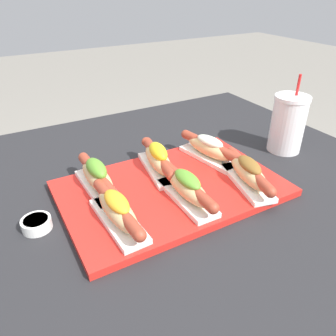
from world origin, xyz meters
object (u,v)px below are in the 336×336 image
object	(u,v)px
sauce_bowl	(36,222)
drink_cup	(288,124)
hot_dog_2	(248,173)
hot_dog_3	(97,177)
hot_dog_5	(209,148)
hot_dog_0	(117,210)
hot_dog_1	(187,187)
hot_dog_4	(158,159)
serving_tray	(172,188)

from	to	relation	value
sauce_bowl	drink_cup	world-z (taller)	drink_cup
hot_dog_2	hot_dog_3	world-z (taller)	hot_dog_3
hot_dog_2	sauce_bowl	bearing A→B (deg)	167.25
hot_dog_5	drink_cup	size ratio (longest dim) A/B	0.96
hot_dog_0	hot_dog_1	xyz separation A→B (m)	(0.17, 0.00, 0.00)
hot_dog_5	drink_cup	bearing A→B (deg)	-8.81
hot_dog_1	sauce_bowl	size ratio (longest dim) A/B	3.60
hot_dog_1	hot_dog_3	world-z (taller)	hot_dog_3
hot_dog_2	hot_dog_0	bearing A→B (deg)	176.95
hot_dog_0	hot_dog_2	xyz separation A→B (m)	(0.34, -0.02, -0.00)
hot_dog_4	drink_cup	distance (m)	0.42
hot_dog_3	sauce_bowl	xyz separation A→B (m)	(-0.16, -0.05, -0.04)
hot_dog_3	drink_cup	distance (m)	0.58
hot_dog_1	hot_dog_0	bearing A→B (deg)	-179.84
serving_tray	hot_dog_5	distance (m)	0.18
hot_dog_1	hot_dog_2	world-z (taller)	hot_dog_1
hot_dog_1	drink_cup	size ratio (longest dim) A/B	0.97
hot_dog_3	hot_dog_4	distance (m)	0.17
hot_dog_0	hot_dog_2	size ratio (longest dim) A/B	1.02
hot_dog_2	hot_dog_3	size ratio (longest dim) A/B	0.98
hot_dog_2	hot_dog_3	xyz separation A→B (m)	(-0.33, 0.16, 0.00)
serving_tray	hot_dog_2	bearing A→B (deg)	-27.39
hot_dog_0	hot_dog_5	size ratio (longest dim) A/B	1.01
hot_dog_4	hot_dog_2	bearing A→B (deg)	-45.75
serving_tray	hot_dog_0	bearing A→B (deg)	-158.01
hot_dog_0	hot_dog_2	distance (m)	0.34
hot_dog_4	hot_dog_5	size ratio (longest dim) A/B	1.00
hot_dog_5	drink_cup	world-z (taller)	drink_cup
hot_dog_1	hot_dog_5	size ratio (longest dim) A/B	1.01
drink_cup	hot_dog_1	bearing A→B (deg)	-166.86
sauce_bowl	hot_dog_5	bearing A→B (deg)	5.31
hot_dog_5	serving_tray	bearing A→B (deg)	-156.86
hot_dog_0	hot_dog_4	size ratio (longest dim) A/B	1.01
hot_dog_2	hot_dog_4	bearing A→B (deg)	134.25
hot_dog_3	drink_cup	xyz separation A→B (m)	(0.58, -0.05, 0.03)
hot_dog_2	hot_dog_5	world-z (taller)	same
hot_dog_5	hot_dog_3	bearing A→B (deg)	178.92
hot_dog_0	serving_tray	bearing A→B (deg)	21.99
hot_dog_5	sauce_bowl	bearing A→B (deg)	-174.69
hot_dog_0	sauce_bowl	world-z (taller)	hot_dog_0
hot_dog_1	hot_dog_3	distance (m)	0.22
hot_dog_1	hot_dog_4	size ratio (longest dim) A/B	1.01
hot_dog_0	hot_dog_1	distance (m)	0.17
serving_tray	sauce_bowl	size ratio (longest dim) A/B	8.54
hot_dog_4	drink_cup	size ratio (longest dim) A/B	0.96
hot_dog_1	serving_tray	bearing A→B (deg)	90.37
serving_tray	drink_cup	world-z (taller)	drink_cup
hot_dog_2	hot_dog_5	bearing A→B (deg)	92.10
sauce_bowl	hot_dog_1	bearing A→B (deg)	-15.97
hot_dog_4	serving_tray	bearing A→B (deg)	-93.25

